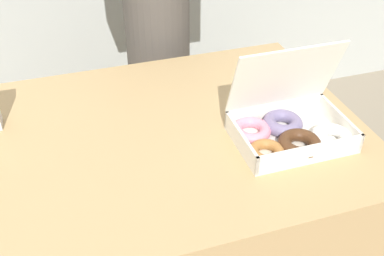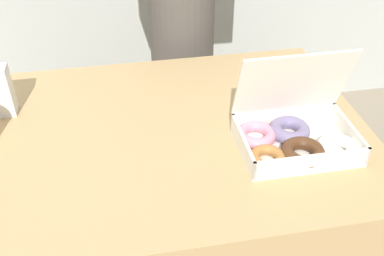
% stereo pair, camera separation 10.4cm
% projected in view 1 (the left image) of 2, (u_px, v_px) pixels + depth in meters
% --- Properties ---
extents(table, '(1.16, 0.79, 0.74)m').
position_uv_depth(table, '(154.00, 229.00, 1.40)').
color(table, tan).
rests_on(table, ground_plane).
extents(donut_box, '(0.32, 0.24, 0.25)m').
position_uv_depth(donut_box, '(289.00, 128.00, 1.14)').
color(donut_box, white).
rests_on(donut_box, table).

